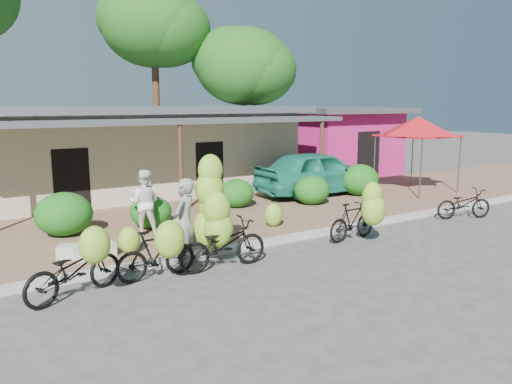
% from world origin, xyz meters
% --- Properties ---
extents(ground, '(100.00, 100.00, 0.00)m').
position_xyz_m(ground, '(0.00, 0.00, 0.00)').
color(ground, '#42403D').
rests_on(ground, ground).
extents(sidewalk, '(60.00, 6.00, 0.12)m').
position_xyz_m(sidewalk, '(0.00, 5.00, 0.06)').
color(sidewalk, '#93684F').
rests_on(sidewalk, ground).
extents(curb, '(60.00, 0.25, 0.15)m').
position_xyz_m(curb, '(0.00, 2.00, 0.07)').
color(curb, '#A8A399').
rests_on(curb, ground).
extents(shop_main, '(13.00, 8.50, 3.35)m').
position_xyz_m(shop_main, '(0.00, 10.93, 1.72)').
color(shop_main, '#B9AB8C').
rests_on(shop_main, ground).
extents(shop_pink, '(6.00, 6.00, 3.25)m').
position_xyz_m(shop_pink, '(10.50, 10.99, 1.67)').
color(shop_pink, '#B91C68').
rests_on(shop_pink, ground).
extents(tree_center_right, '(5.26, 5.15, 9.33)m').
position_xyz_m(tree_center_right, '(3.31, 16.61, 7.36)').
color(tree_center_right, '#503620').
rests_on(tree_center_right, ground).
extents(tree_near_right, '(5.05, 4.92, 7.30)m').
position_xyz_m(tree_near_right, '(7.31, 14.61, 5.43)').
color(tree_near_right, '#503620').
rests_on(tree_near_right, ground).
extents(hedge_1, '(1.43, 1.29, 1.12)m').
position_xyz_m(hedge_1, '(-3.67, 5.23, 0.68)').
color(hedge_1, '#195A14').
rests_on(hedge_1, sidewalk).
extents(hedge_2, '(1.12, 1.01, 0.87)m').
position_xyz_m(hedge_2, '(-1.52, 4.77, 0.56)').
color(hedge_2, '#195A14').
rests_on(hedge_2, sidewalk).
extents(hedge_3, '(1.19, 1.07, 0.93)m').
position_xyz_m(hedge_3, '(1.83, 5.88, 0.58)').
color(hedge_3, '#195A14').
rests_on(hedge_3, sidewalk).
extents(hedge_4, '(1.23, 1.10, 0.96)m').
position_xyz_m(hedge_4, '(4.19, 4.90, 0.60)').
color(hedge_4, '#195A14').
rests_on(hedge_4, sidewalk).
extents(hedge_5, '(1.46, 1.32, 1.14)m').
position_xyz_m(hedge_5, '(6.75, 5.26, 0.69)').
color(hedge_5, '#195A14').
rests_on(hedge_5, sidewalk).
extents(red_canopy, '(3.50, 3.50, 2.86)m').
position_xyz_m(red_canopy, '(9.13, 4.68, 2.61)').
color(red_canopy, '#59595E').
rests_on(red_canopy, sidewalk).
extents(bike_far_left, '(2.08, 1.50, 1.42)m').
position_xyz_m(bike_far_left, '(-4.39, 1.06, 0.57)').
color(bike_far_left, black).
rests_on(bike_far_left, ground).
extents(bike_left, '(1.69, 1.16, 1.32)m').
position_xyz_m(bike_left, '(-2.80, 1.11, 0.60)').
color(bike_left, black).
rests_on(bike_left, ground).
extents(bike_center, '(2.02, 1.25, 2.39)m').
position_xyz_m(bike_center, '(-1.40, 1.29, 0.88)').
color(bike_center, black).
rests_on(bike_center, ground).
extents(bike_right, '(1.66, 1.22, 1.58)m').
position_xyz_m(bike_right, '(2.49, 0.98, 0.69)').
color(bike_right, black).
rests_on(bike_right, ground).
extents(bike_far_right, '(1.85, 1.22, 0.92)m').
position_xyz_m(bike_far_right, '(7.00, 1.12, 0.46)').
color(bike_far_right, black).
rests_on(bike_far_right, ground).
extents(loose_banana_a, '(0.49, 0.42, 0.61)m').
position_xyz_m(loose_banana_a, '(-2.81, 2.84, 0.43)').
color(loose_banana_a, '#94C631').
rests_on(loose_banana_a, sidewalk).
extents(loose_banana_b, '(0.51, 0.43, 0.63)m').
position_xyz_m(loose_banana_b, '(-1.46, 3.04, 0.44)').
color(loose_banana_b, '#94C631').
rests_on(loose_banana_b, sidewalk).
extents(loose_banana_c, '(0.52, 0.44, 0.65)m').
position_xyz_m(loose_banana_c, '(1.35, 3.10, 0.45)').
color(loose_banana_c, '#94C631').
rests_on(loose_banana_c, sidewalk).
extents(sack_near, '(0.87, 0.44, 0.30)m').
position_xyz_m(sack_near, '(-3.55, 2.93, 0.27)').
color(sack_near, beige).
rests_on(sack_near, sidewalk).
extents(sack_far, '(0.84, 0.69, 0.28)m').
position_xyz_m(sack_far, '(-3.90, 3.18, 0.26)').
color(sack_far, beige).
rests_on(sack_far, sidewalk).
extents(vendor, '(0.83, 0.79, 1.91)m').
position_xyz_m(vendor, '(-2.00, 1.63, 0.95)').
color(vendor, gray).
rests_on(vendor, ground).
extents(bystander, '(1.03, 0.97, 1.68)m').
position_xyz_m(bystander, '(-1.91, 4.20, 0.96)').
color(bystander, white).
rests_on(bystander, sidewalk).
extents(teal_van, '(4.88, 2.05, 1.65)m').
position_xyz_m(teal_van, '(5.53, 6.20, 0.94)').
color(teal_van, '#1B7D64').
rests_on(teal_van, sidewalk).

